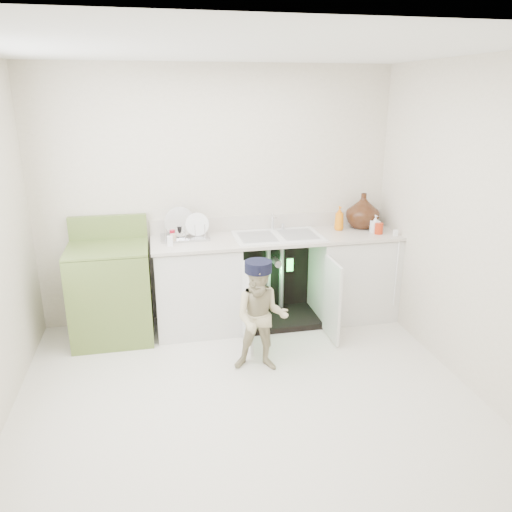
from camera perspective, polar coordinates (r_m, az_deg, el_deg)
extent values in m
plane|color=silver|center=(4.06, -1.15, -15.21)|extent=(3.50, 3.50, 0.00)
cube|color=beige|center=(4.97, -4.49, 6.72)|extent=(3.50, 2.50, 0.02)
cube|color=beige|center=(2.17, 6.13, -8.97)|extent=(3.50, 2.50, 0.02)
cube|color=beige|center=(4.21, 22.89, 3.19)|extent=(2.50, 3.00, 0.02)
plane|color=white|center=(3.40, -1.44, 22.63)|extent=(3.50, 3.50, 0.00)
cube|color=white|center=(4.89, -6.70, -3.58)|extent=(0.80, 0.60, 0.86)
cube|color=white|center=(5.26, 10.92, -2.20)|extent=(0.80, 0.60, 0.86)
cube|color=black|center=(5.26, 1.72, -1.86)|extent=(0.80, 0.06, 0.86)
cube|color=black|center=(5.18, 2.38, -7.03)|extent=(0.80, 0.60, 0.06)
cylinder|color=gray|center=(5.09, 1.40, -2.35)|extent=(0.05, 0.05, 0.70)
cylinder|color=gray|center=(5.12, 2.93, -2.24)|extent=(0.05, 0.05, 0.70)
cylinder|color=gray|center=(5.00, 2.33, -0.67)|extent=(0.07, 0.18, 0.07)
cube|color=white|center=(4.50, -0.97, -5.89)|extent=(0.03, 0.40, 0.76)
cube|color=white|center=(4.70, 8.69, -5.00)|extent=(0.02, 0.40, 0.76)
cube|color=beige|center=(4.87, 2.51, 2.10)|extent=(2.44, 0.64, 0.03)
cube|color=beige|center=(5.12, 1.73, 3.95)|extent=(2.44, 0.02, 0.15)
cube|color=white|center=(4.87, 2.51, 2.21)|extent=(0.85, 0.55, 0.02)
cube|color=gray|center=(4.82, 0.15, 2.19)|extent=(0.34, 0.40, 0.01)
cube|color=gray|center=(4.92, 4.83, 2.45)|extent=(0.34, 0.40, 0.01)
cylinder|color=silver|center=(5.05, 1.91, 3.92)|extent=(0.03, 0.03, 0.17)
cylinder|color=silver|center=(4.98, 2.08, 4.59)|extent=(0.02, 0.14, 0.02)
cylinder|color=silver|center=(5.09, 3.11, 3.44)|extent=(0.04, 0.04, 0.06)
cylinder|color=white|center=(5.10, 15.75, -1.83)|extent=(0.01, 0.01, 0.70)
cube|color=white|center=(5.06, 15.66, 2.56)|extent=(0.04, 0.02, 0.06)
cube|color=silver|center=(4.85, -8.13, 2.14)|extent=(0.46, 0.31, 0.02)
cylinder|color=silver|center=(4.84, -8.67, 3.11)|extent=(0.29, 0.10, 0.28)
cylinder|color=white|center=(4.84, -6.72, 3.05)|extent=(0.22, 0.06, 0.22)
cylinder|color=silver|center=(4.72, -10.31, 2.57)|extent=(0.01, 0.01, 0.13)
cylinder|color=silver|center=(4.73, -9.19, 2.64)|extent=(0.01, 0.01, 0.13)
cylinder|color=silver|center=(4.73, -8.08, 2.71)|extent=(0.01, 0.01, 0.13)
cylinder|color=silver|center=(4.74, -6.97, 2.78)|extent=(0.01, 0.01, 0.13)
cylinder|color=silver|center=(4.74, -5.87, 2.84)|extent=(0.01, 0.01, 0.13)
imported|color=#482714|center=(5.25, 12.12, 5.09)|extent=(0.34, 0.34, 0.36)
imported|color=orange|center=(5.13, 9.50, 4.28)|extent=(0.09, 0.10, 0.25)
imported|color=white|center=(5.12, 13.47, 3.59)|extent=(0.08, 0.08, 0.18)
cylinder|color=#B62B0F|center=(5.08, 13.87, 3.07)|extent=(0.08, 0.08, 0.11)
cylinder|color=#A50E20|center=(4.79, -9.53, 2.39)|extent=(0.05, 0.05, 0.10)
cylinder|color=tan|center=(4.72, -9.44, 2.01)|extent=(0.06, 0.06, 0.08)
cylinder|color=black|center=(4.83, -8.72, 2.68)|extent=(0.04, 0.04, 0.12)
cube|color=white|center=(4.62, -9.80, 1.70)|extent=(0.05, 0.05, 0.09)
cube|color=olive|center=(4.87, -16.18, -4.19)|extent=(0.73, 0.65, 0.88)
cube|color=olive|center=(4.73, -16.66, 0.90)|extent=(0.73, 0.65, 0.02)
cube|color=olive|center=(4.97, -16.56, 3.18)|extent=(0.73, 0.06, 0.23)
cylinder|color=black|center=(4.60, -19.05, 0.11)|extent=(0.16, 0.16, 0.02)
cylinder|color=silver|center=(4.59, -19.06, 0.25)|extent=(0.19, 0.19, 0.01)
cylinder|color=black|center=(4.90, -18.64, 1.25)|extent=(0.16, 0.16, 0.02)
cylinder|color=silver|center=(4.90, -18.65, 1.38)|extent=(0.19, 0.19, 0.01)
cylinder|color=black|center=(4.56, -14.53, 0.40)|extent=(0.16, 0.16, 0.02)
cylinder|color=silver|center=(4.56, -14.55, 0.55)|extent=(0.19, 0.19, 0.01)
cylinder|color=black|center=(4.87, -14.40, 1.53)|extent=(0.16, 0.16, 0.02)
cylinder|color=silver|center=(4.86, -14.41, 1.67)|extent=(0.19, 0.19, 0.01)
imported|color=tan|center=(4.14, 0.58, -7.07)|extent=(0.53, 0.46, 0.94)
cylinder|color=black|center=(3.97, 0.60, -1.31)|extent=(0.27, 0.27, 0.09)
cube|color=black|center=(4.07, 0.67, -1.31)|extent=(0.19, 0.13, 0.01)
cube|color=black|center=(4.62, 3.88, -1.00)|extent=(0.07, 0.01, 0.14)
cube|color=#26F23F|center=(4.61, 3.91, -1.04)|extent=(0.06, 0.00, 0.12)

